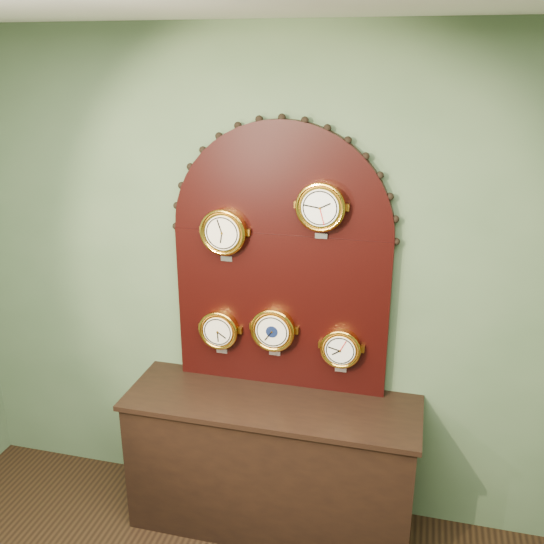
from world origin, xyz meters
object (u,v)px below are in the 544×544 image
(hygrometer, at_px, (219,330))
(tide_clock, at_px, (341,348))
(arabic_clock, at_px, (321,207))
(barometer, at_px, (273,329))
(display_board, at_px, (281,252))
(roman_clock, at_px, (224,232))
(shop_counter, at_px, (271,466))

(hygrometer, xyz_separation_m, tide_clock, (0.70, 0.00, -0.03))
(arabic_clock, bearing_deg, barometer, -180.00)
(barometer, relative_size, tide_clock, 1.10)
(display_board, height_order, tide_clock, display_board)
(roman_clock, height_order, hygrometer, roman_clock)
(roman_clock, relative_size, arabic_clock, 1.00)
(shop_counter, relative_size, arabic_clock, 5.21)
(hygrometer, relative_size, tide_clock, 1.02)
(shop_counter, bearing_deg, barometer, 99.95)
(roman_clock, height_order, arabic_clock, arabic_clock)
(roman_clock, height_order, tide_clock, roman_clock)
(hygrometer, xyz_separation_m, barometer, (0.32, -0.00, 0.04))
(shop_counter, xyz_separation_m, tide_clock, (0.35, 0.15, 0.72))
(display_board, distance_m, tide_clock, 0.62)
(hygrometer, bearing_deg, tide_clock, 0.01)
(arabic_clock, bearing_deg, display_board, 163.18)
(roman_clock, relative_size, barometer, 1.01)
(roman_clock, xyz_separation_m, tide_clock, (0.66, 0.00, -0.61))
(display_board, distance_m, hygrometer, 0.59)
(display_board, height_order, hygrometer, display_board)
(display_board, relative_size, hygrometer, 5.43)
(display_board, height_order, arabic_clock, display_board)
(barometer, height_order, tide_clock, barometer)
(barometer, bearing_deg, arabic_clock, 0.00)
(tide_clock, bearing_deg, shop_counter, -156.58)
(roman_clock, bearing_deg, tide_clock, 0.07)
(arabic_clock, height_order, barometer, arabic_clock)
(display_board, height_order, barometer, display_board)
(roman_clock, relative_size, tide_clock, 1.11)
(arabic_clock, xyz_separation_m, tide_clock, (0.13, 0.00, -0.78))
(display_board, relative_size, barometer, 5.04)
(shop_counter, height_order, arabic_clock, arabic_clock)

